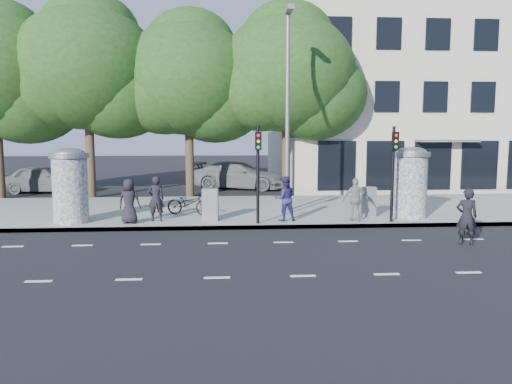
{
  "coord_description": "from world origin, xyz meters",
  "views": [
    {
      "loc": [
        -1.89,
        -13.41,
        3.33
      ],
      "look_at": [
        -0.69,
        3.5,
        1.31
      ],
      "focal_mm": 35.0,
      "sensor_mm": 36.0,
      "label": 1
    }
  ],
  "objects": [
    {
      "name": "ground",
      "position": [
        0.0,
        0.0,
        0.0
      ],
      "size": [
        120.0,
        120.0,
        0.0
      ],
      "primitive_type": "plane",
      "color": "black",
      "rests_on": "ground"
    },
    {
      "name": "ped_e",
      "position": [
        2.95,
        4.09,
        0.93
      ],
      "size": [
        0.95,
        0.59,
        1.56
      ],
      "primitive_type": "imported",
      "rotation": [
        0.0,
        0.0,
        3.06
      ],
      "color": "gray",
      "rests_on": "sidewalk"
    },
    {
      "name": "traffic_pole_far",
      "position": [
        4.2,
        3.79,
        2.23
      ],
      "size": [
        0.22,
        0.31,
        3.4
      ],
      "color": "black",
      "rests_on": "sidewalk"
    },
    {
      "name": "car_right",
      "position": [
        -0.82,
        16.13,
        0.8
      ],
      "size": [
        3.94,
        5.96,
        1.6
      ],
      "primitive_type": "imported",
      "rotation": [
        0.0,
        0.0,
        1.23
      ],
      "color": "slate",
      "rests_on": "ground"
    },
    {
      "name": "bicycle",
      "position": [
        -3.14,
        5.84,
        0.61
      ],
      "size": [
        1.13,
        1.87,
        0.93
      ],
      "primitive_type": "imported",
      "rotation": [
        0.0,
        0.0,
        1.26
      ],
      "color": "black",
      "rests_on": "sidewalk"
    },
    {
      "name": "tree_near_left",
      "position": [
        -3.5,
        12.7,
        6.06
      ],
      "size": [
        6.8,
        6.8,
        8.97
      ],
      "color": "#38281C",
      "rests_on": "ground"
    },
    {
      "name": "ped_c",
      "position": [
        0.41,
        4.3,
        0.96
      ],
      "size": [
        0.87,
        0.72,
        1.62
      ],
      "primitive_type": "imported",
      "rotation": [
        0.0,
        0.0,
        3.28
      ],
      "color": "navy",
      "rests_on": "sidewalk"
    },
    {
      "name": "street_lamp",
      "position": [
        0.8,
        6.63,
        4.79
      ],
      "size": [
        0.25,
        0.93,
        8.0
      ],
      "color": "slate",
      "rests_on": "sidewalk"
    },
    {
      "name": "traffic_pole_near",
      "position": [
        -0.6,
        3.79,
        2.23
      ],
      "size": [
        0.22,
        0.31,
        3.4
      ],
      "color": "black",
      "rests_on": "sidewalk"
    },
    {
      "name": "tree_center",
      "position": [
        1.5,
        12.3,
        6.31
      ],
      "size": [
        7.0,
        7.0,
        9.3
      ],
      "color": "#38281C",
      "rests_on": "ground"
    },
    {
      "name": "man_road",
      "position": [
        5.4,
        0.73,
        0.85
      ],
      "size": [
        0.69,
        0.53,
        1.69
      ],
      "primitive_type": "imported",
      "rotation": [
        0.0,
        0.0,
        2.92
      ],
      "color": "black",
      "rests_on": "ground"
    },
    {
      "name": "car_left",
      "position": [
        -11.72,
        14.88,
        0.76
      ],
      "size": [
        2.13,
        4.58,
        1.52
      ],
      "primitive_type": "imported",
      "rotation": [
        0.0,
        0.0,
        1.49
      ],
      "color": "slate",
      "rests_on": "ground"
    },
    {
      "name": "tree_mid_left",
      "position": [
        -8.5,
        12.5,
        6.5
      ],
      "size": [
        7.2,
        7.2,
        9.57
      ],
      "color": "#38281C",
      "rests_on": "ground"
    },
    {
      "name": "ad_column_right",
      "position": [
        5.2,
        4.7,
        1.54
      ],
      "size": [
        1.36,
        1.36,
        2.65
      ],
      "color": "beige",
      "rests_on": "sidewalk"
    },
    {
      "name": "lane_dash_far",
      "position": [
        0.0,
        1.4,
        0.0
      ],
      "size": [
        32.0,
        0.12,
        0.01
      ],
      "primitive_type": "cube",
      "color": "silver",
      "rests_on": "ground"
    },
    {
      "name": "cabinet_right",
      "position": [
        3.76,
        5.15,
        0.71
      ],
      "size": [
        0.59,
        0.46,
        1.12
      ],
      "primitive_type": "cube",
      "rotation": [
        0.0,
        0.0,
        -0.15
      ],
      "color": "slate",
      "rests_on": "sidewalk"
    },
    {
      "name": "building",
      "position": [
        12.0,
        19.99,
        5.99
      ],
      "size": [
        20.3,
        15.85,
        12.0
      ],
      "color": "#BDB19E",
      "rests_on": "ground"
    },
    {
      "name": "cabinet_left",
      "position": [
        -2.28,
        4.56,
        0.74
      ],
      "size": [
        0.6,
        0.46,
        1.18
      ],
      "primitive_type": "cube",
      "rotation": [
        0.0,
        0.0,
        -0.09
      ],
      "color": "slate",
      "rests_on": "sidewalk"
    },
    {
      "name": "ad_column_left",
      "position": [
        -7.2,
        4.5,
        1.54
      ],
      "size": [
        1.36,
        1.36,
        2.65
      ],
      "color": "beige",
      "rests_on": "sidewalk"
    },
    {
      "name": "ped_b",
      "position": [
        -4.23,
        4.6,
        0.96
      ],
      "size": [
        0.67,
        0.52,
        1.63
      ],
      "primitive_type": "imported",
      "rotation": [
        0.0,
        0.0,
        3.38
      ],
      "color": "black",
      "rests_on": "sidewalk"
    },
    {
      "name": "sidewalk",
      "position": [
        0.0,
        7.5,
        0.07
      ],
      "size": [
        40.0,
        8.0,
        0.15
      ],
      "primitive_type": "cube",
      "color": "gray",
      "rests_on": "ground"
    },
    {
      "name": "lane_dash_near",
      "position": [
        0.0,
        -2.2,
        0.0
      ],
      "size": [
        32.0,
        0.12,
        0.01
      ],
      "primitive_type": "cube",
      "color": "silver",
      "rests_on": "ground"
    },
    {
      "name": "curb",
      "position": [
        0.0,
        3.55,
        0.07
      ],
      "size": [
        40.0,
        0.1,
        0.16
      ],
      "primitive_type": "cube",
      "color": "slate",
      "rests_on": "ground"
    },
    {
      "name": "ped_a",
      "position": [
        -5.1,
        4.17,
        0.94
      ],
      "size": [
        0.83,
        0.6,
        1.58
      ],
      "primitive_type": "imported",
      "rotation": [
        0.0,
        0.0,
        3.0
      ],
      "color": "black",
      "rests_on": "sidewalk"
    }
  ]
}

